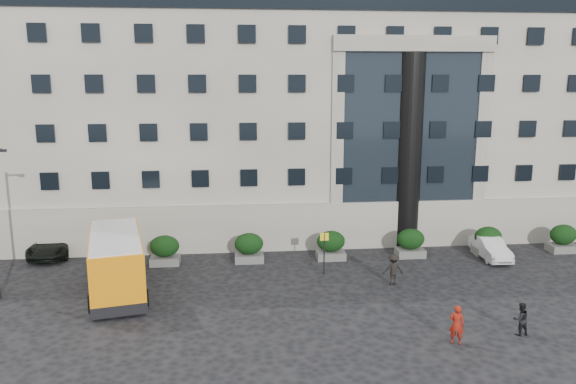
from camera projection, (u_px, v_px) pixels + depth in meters
name	position (u px, v px, depth m)	size (l,w,h in m)	color
ground	(230.00, 313.00, 27.58)	(120.00, 120.00, 0.00)	black
civic_building	(299.00, 106.00, 47.82)	(44.00, 24.00, 18.00)	gray
entrance_column	(408.00, 152.00, 37.50)	(1.80, 1.80, 13.00)	black
hedge_a	(165.00, 250.00, 34.61)	(1.80, 1.26, 1.84)	#5D5D5A
hedge_b	(249.00, 247.00, 35.12)	(1.80, 1.26, 1.84)	#5D5D5A
hedge_c	(331.00, 245.00, 35.63)	(1.80, 1.26, 1.84)	#5D5D5A
hedge_d	(410.00, 243.00, 36.14)	(1.80, 1.26, 1.84)	#5D5D5A
hedge_e	(488.00, 240.00, 36.65)	(1.80, 1.26, 1.84)	#5D5D5A
hedge_f	(563.00, 238.00, 37.16)	(1.80, 1.26, 1.84)	#5D5D5A
bus_stop_sign	(324.00, 246.00, 32.65)	(0.50, 0.08, 2.52)	#262628
minibus	(116.00, 261.00, 29.95)	(4.17, 7.99, 3.18)	orange
red_truck	(55.00, 223.00, 38.76)	(2.67, 5.43, 2.89)	maroon
parked_car_d	(53.00, 244.00, 36.55)	(2.40, 5.21, 1.45)	black
white_taxi	(490.00, 248.00, 35.90)	(1.41, 4.05, 1.33)	silver
pedestrian_a	(457.00, 324.00, 24.25)	(0.64, 0.42, 1.76)	maroon
pedestrian_b	(521.00, 319.00, 25.10)	(0.74, 0.58, 1.52)	black
pedestrian_c	(393.00, 269.00, 31.21)	(1.15, 0.66, 1.78)	black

